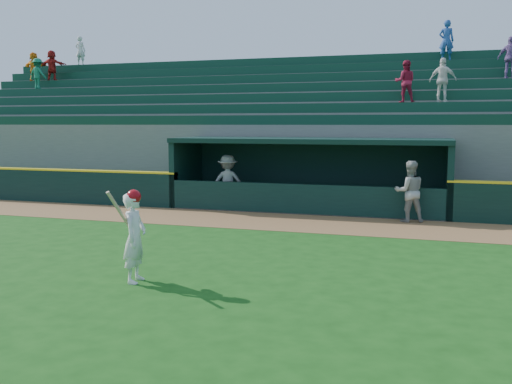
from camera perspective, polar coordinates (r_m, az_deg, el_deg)
ground at (r=12.61m, az=-2.20°, el=-6.71°), size 120.00×120.00×0.00m
warning_track at (r=17.20m, az=3.31°, el=-3.03°), size 40.00×3.00×0.01m
dugout_player_front at (r=17.76m, az=15.09°, el=0.06°), size 1.06×0.93×1.85m
dugout_player_inside at (r=19.97m, az=-2.84°, el=1.04°), size 1.36×1.04×1.87m
dugout at (r=20.04m, az=5.52°, el=2.25°), size 9.40×2.80×2.46m
stands at (r=24.46m, az=7.81°, el=5.49°), size 34.50×6.25×7.44m
batter_at_plate at (r=10.88m, az=-12.05°, el=-4.29°), size 0.56×0.79×1.76m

